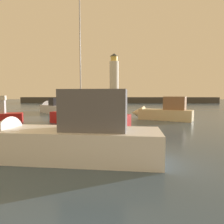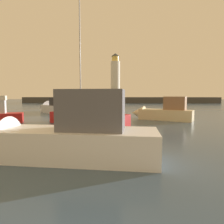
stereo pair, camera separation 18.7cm
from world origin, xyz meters
name	(u,v)px [view 1 (the left image)]	position (x,y,z in m)	size (l,w,h in m)	color
ground_plane	(116,110)	(0.00, 37.14, 0.00)	(222.85, 222.85, 0.00)	#384C60
breakwater	(118,100)	(0.00, 74.28, 1.09)	(73.81, 5.33, 2.19)	#423F3D
lighthouse	(114,77)	(-1.48, 74.28, 9.99)	(3.46, 3.46, 16.47)	silver
motorboat_1	(161,112)	(5.69, 21.84, 0.90)	(7.30, 4.87, 2.93)	beige
motorboat_2	(57,137)	(-1.91, 7.20, 0.99)	(9.13, 2.99, 3.52)	white
motorboat_3	(52,108)	(-10.53, 31.00, 0.78)	(7.68, 8.15, 3.01)	silver
sailboat_moored	(88,118)	(-2.28, 17.71, 0.62)	(8.45, 6.17, 12.29)	#B21E1E
mooring_buoy	(93,112)	(-3.09, 27.38, 0.42)	(0.83, 0.83, 0.83)	#EA5919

